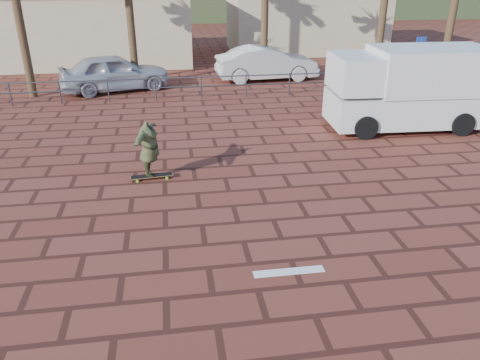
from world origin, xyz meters
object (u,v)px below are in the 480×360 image
at_px(longboard, 152,176).
at_px(car_white, 267,63).
at_px(campervan, 410,87).
at_px(car_silver, 115,72).
at_px(skateboarder, 149,149).

height_order(longboard, car_white, car_white).
bearing_deg(campervan, car_silver, 149.21).
relative_size(campervan, car_white, 1.08).
bearing_deg(car_white, car_silver, 95.21).
bearing_deg(longboard, skateboarder, 84.74).
height_order(campervan, car_white, campervan).
xyz_separation_m(campervan, car_white, (-3.44, 8.37, -0.65)).
xyz_separation_m(skateboarder, car_silver, (-1.86, 10.48, -0.04)).
distance_m(skateboarder, car_silver, 10.64).
bearing_deg(skateboarder, car_silver, 22.40).
bearing_deg(car_silver, longboard, 173.66).
xyz_separation_m(skateboarder, car_white, (5.62, 11.64, -0.05)).
distance_m(car_silver, car_white, 7.57).
bearing_deg(car_silver, car_white, -97.57).
relative_size(longboard, campervan, 0.21).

